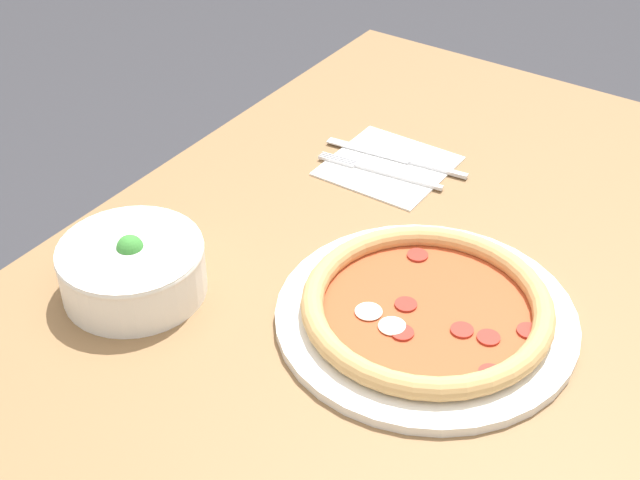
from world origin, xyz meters
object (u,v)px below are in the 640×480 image
pizza (426,310)px  bowl (132,266)px  knife (402,159)px  fork (381,172)px

pizza → bowl: size_ratio=2.00×
bowl → knife: (0.43, -0.12, -0.03)m
bowl → fork: (0.39, -0.11, -0.03)m
bowl → knife: bowl is taller
fork → knife: size_ratio=0.87×
fork → knife: bearing=-105.8°
bowl → knife: 0.45m
fork → knife: same height
fork → knife: 0.05m
pizza → bowl: bearing=114.8°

